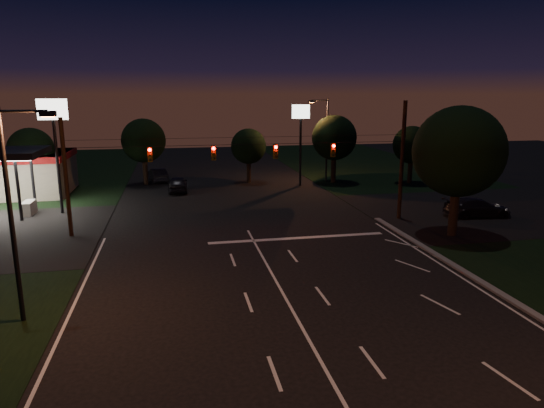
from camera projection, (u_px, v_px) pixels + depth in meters
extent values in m
plane|color=black|center=(296.00, 318.00, 20.97)|extent=(140.00, 140.00, 0.00)
cube|color=black|center=(483.00, 211.00, 40.13)|extent=(20.00, 16.00, 0.02)
cube|color=silver|center=(343.00, 401.00, 15.24)|extent=(0.14, 40.00, 0.01)
cube|color=silver|center=(298.00, 238.00, 32.54)|extent=(12.00, 0.50, 0.01)
cylinder|color=black|center=(399.00, 219.00, 37.63)|extent=(0.30, 0.30, 9.00)
cylinder|color=black|center=(72.00, 236.00, 32.99)|extent=(0.28, 0.28, 8.00)
cylinder|color=black|center=(245.00, 144.00, 33.98)|extent=(24.00, 0.03, 0.03)
cylinder|color=black|center=(245.00, 137.00, 33.87)|extent=(24.00, 0.02, 0.02)
cube|color=#3F3307|center=(150.00, 154.00, 32.85)|extent=(0.32, 0.26, 1.00)
sphere|color=#FF0705|center=(150.00, 150.00, 32.62)|extent=(0.22, 0.22, 0.22)
sphere|color=black|center=(150.00, 155.00, 32.70)|extent=(0.20, 0.20, 0.20)
sphere|color=black|center=(150.00, 160.00, 32.77)|extent=(0.20, 0.20, 0.20)
cube|color=#3F3307|center=(214.00, 153.00, 33.68)|extent=(0.32, 0.26, 1.00)
sphere|color=#FF0705|center=(214.00, 148.00, 33.45)|extent=(0.22, 0.22, 0.22)
sphere|color=black|center=(214.00, 153.00, 33.53)|extent=(0.20, 0.20, 0.20)
sphere|color=black|center=(214.00, 158.00, 33.60)|extent=(0.20, 0.20, 0.20)
cube|color=#3F3307|center=(275.00, 152.00, 34.53)|extent=(0.32, 0.26, 1.00)
sphere|color=#FF0705|center=(276.00, 147.00, 34.30)|extent=(0.22, 0.22, 0.22)
sphere|color=black|center=(276.00, 152.00, 34.38)|extent=(0.20, 0.20, 0.20)
sphere|color=black|center=(276.00, 156.00, 34.45)|extent=(0.20, 0.20, 0.20)
cube|color=#3F3307|center=(333.00, 150.00, 35.36)|extent=(0.32, 0.26, 1.00)
sphere|color=#FF0705|center=(334.00, 146.00, 35.13)|extent=(0.22, 0.22, 0.22)
sphere|color=black|center=(334.00, 150.00, 35.21)|extent=(0.20, 0.20, 0.20)
sphere|color=black|center=(334.00, 155.00, 35.28)|extent=(0.20, 0.20, 0.20)
cube|color=gray|center=(29.00, 208.00, 38.69)|extent=(0.80, 2.00, 1.10)
cylinder|color=black|center=(18.00, 190.00, 36.37)|extent=(0.24, 0.24, 4.80)
cylinder|color=black|center=(33.00, 181.00, 40.19)|extent=(0.24, 0.24, 4.80)
cylinder|color=black|center=(58.00, 168.00, 38.47)|extent=(0.24, 0.24, 7.50)
cube|color=white|center=(52.00, 109.00, 37.46)|extent=(2.20, 0.30, 1.60)
cylinder|color=black|center=(300.00, 153.00, 50.42)|extent=(0.24, 0.24, 7.00)
cube|color=white|center=(301.00, 112.00, 49.49)|extent=(1.80, 0.30, 1.40)
cylinder|color=black|center=(11.00, 219.00, 19.67)|extent=(0.20, 0.20, 9.00)
cylinder|color=black|center=(23.00, 111.00, 18.89)|extent=(1.80, 0.12, 0.12)
cube|color=black|center=(48.00, 114.00, 19.08)|extent=(0.60, 0.35, 0.22)
cube|color=orange|center=(48.00, 117.00, 19.11)|extent=(0.45, 0.25, 0.04)
cylinder|color=black|center=(327.00, 141.00, 52.78)|extent=(0.20, 0.20, 9.00)
cylinder|color=black|center=(320.00, 100.00, 51.66)|extent=(1.80, 0.12, 0.12)
cube|color=black|center=(312.00, 101.00, 51.51)|extent=(0.60, 0.35, 0.22)
cube|color=orange|center=(312.00, 102.00, 51.53)|extent=(0.45, 0.25, 0.04)
cylinder|color=black|center=(454.00, 207.00, 32.70)|extent=(0.60, 0.60, 4.00)
sphere|color=black|center=(459.00, 152.00, 31.86)|extent=(6.00, 6.00, 6.00)
sphere|color=black|center=(463.00, 153.00, 32.45)|extent=(4.50, 4.50, 4.50)
sphere|color=black|center=(448.00, 153.00, 32.06)|extent=(4.20, 4.20, 4.20)
cylinder|color=black|center=(34.00, 180.00, 45.84)|extent=(0.49, 0.49, 3.00)
sphere|color=black|center=(31.00, 150.00, 45.21)|extent=(4.20, 4.20, 4.20)
sphere|color=black|center=(37.00, 151.00, 45.62)|extent=(3.15, 3.15, 3.15)
sphere|color=black|center=(27.00, 151.00, 45.35)|extent=(2.94, 2.94, 2.94)
cylinder|color=black|center=(145.00, 169.00, 51.57)|extent=(0.52, 0.52, 3.25)
sphere|color=black|center=(144.00, 141.00, 50.89)|extent=(4.60, 4.60, 4.60)
sphere|color=black|center=(148.00, 141.00, 51.34)|extent=(3.45, 3.45, 3.45)
sphere|color=black|center=(139.00, 141.00, 51.04)|extent=(3.22, 3.22, 3.22)
cylinder|color=black|center=(249.00, 170.00, 52.79)|extent=(0.47, 0.47, 2.75)
sphere|color=black|center=(248.00, 146.00, 52.22)|extent=(3.80, 3.80, 3.80)
sphere|color=black|center=(252.00, 147.00, 52.59)|extent=(2.85, 2.85, 2.85)
sphere|color=black|center=(245.00, 147.00, 52.34)|extent=(2.66, 2.66, 2.66)
cylinder|color=black|center=(333.00, 167.00, 52.55)|extent=(0.53, 0.53, 3.40)
sphere|color=black|center=(334.00, 138.00, 51.84)|extent=(4.80, 4.80, 4.80)
sphere|color=black|center=(337.00, 139.00, 52.31)|extent=(3.60, 3.60, 3.60)
sphere|color=black|center=(329.00, 139.00, 52.00)|extent=(3.36, 3.36, 3.36)
cylinder|color=black|center=(410.00, 170.00, 52.23)|extent=(0.48, 0.48, 2.90)
sphere|color=black|center=(412.00, 145.00, 51.63)|extent=(4.00, 4.00, 4.00)
sphere|color=black|center=(414.00, 145.00, 52.02)|extent=(3.00, 3.00, 3.00)
sphere|color=black|center=(407.00, 145.00, 51.76)|extent=(2.80, 2.80, 2.80)
imported|color=black|center=(178.00, 184.00, 47.87)|extent=(1.93, 4.56, 1.54)
imported|color=black|center=(158.00, 175.00, 53.45)|extent=(2.40, 4.68, 1.47)
imported|color=black|center=(477.00, 208.00, 38.03)|extent=(5.33, 2.62, 1.49)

